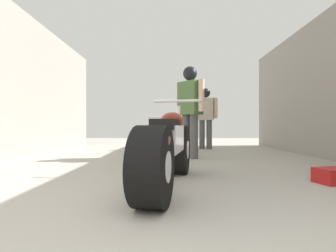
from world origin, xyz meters
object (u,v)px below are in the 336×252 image
object	(u,v)px
mechanic_in_blue	(206,113)
red_toolbox	(335,176)
motorcycle_maroon_cruiser	(168,149)
motorcycle_black_naked	(157,137)
mechanic_with_helmet	(190,103)

from	to	relation	value
mechanic_in_blue	red_toolbox	world-z (taller)	mechanic_in_blue
motorcycle_maroon_cruiser	red_toolbox	xyz separation A→B (m)	(1.80, 0.18, -0.31)
red_toolbox	motorcycle_black_naked	bearing A→B (deg)	122.49
motorcycle_black_naked	mechanic_with_helmet	world-z (taller)	mechanic_with_helmet
mechanic_with_helmet	mechanic_in_blue	bearing A→B (deg)	73.67
motorcycle_maroon_cruiser	mechanic_with_helmet	bearing A→B (deg)	80.01
motorcycle_black_naked	mechanic_in_blue	xyz separation A→B (m)	(1.27, 0.87, 0.62)
mechanic_in_blue	mechanic_with_helmet	bearing A→B (deg)	-106.33
motorcycle_maroon_cruiser	motorcycle_black_naked	bearing A→B (deg)	94.70
motorcycle_black_naked	red_toolbox	world-z (taller)	motorcycle_black_naked
mechanic_in_blue	mechanic_with_helmet	distance (m)	2.06
mechanic_with_helmet	red_toolbox	xyz separation A→B (m)	(1.38, -2.15, -0.98)
mechanic_with_helmet	red_toolbox	world-z (taller)	mechanic_with_helmet
motorcycle_maroon_cruiser	motorcycle_black_naked	distance (m)	3.45
mechanic_with_helmet	motorcycle_maroon_cruiser	bearing A→B (deg)	-99.99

